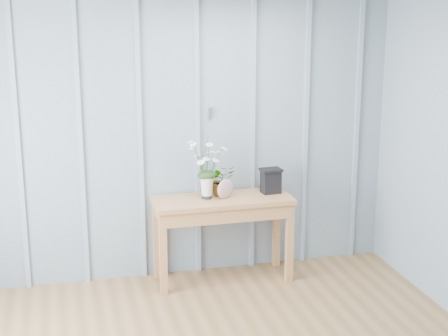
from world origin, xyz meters
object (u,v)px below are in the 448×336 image
object	(u,v)px
sideboard	(223,211)
carved_box	(271,181)
daisy_vase	(207,160)
felt_disc_vessel	(225,189)

from	to	relation	value
sideboard	carved_box	world-z (taller)	carved_box
daisy_vase	felt_disc_vessel	size ratio (longest dim) A/B	3.14
sideboard	daisy_vase	xyz separation A→B (m)	(-0.13, 0.02, 0.45)
felt_disc_vessel	carved_box	bearing A→B (deg)	-20.54
daisy_vase	carved_box	xyz separation A→B (m)	(0.58, 0.03, -0.22)
daisy_vase	felt_disc_vessel	bearing A→B (deg)	-13.22
sideboard	daisy_vase	size ratio (longest dim) A/B	2.22
sideboard	daisy_vase	bearing A→B (deg)	171.86
daisy_vase	felt_disc_vessel	world-z (taller)	daisy_vase
sideboard	carved_box	xyz separation A→B (m)	(0.45, 0.05, 0.23)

